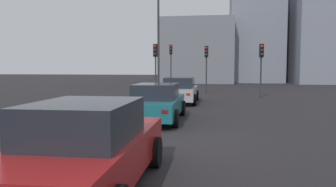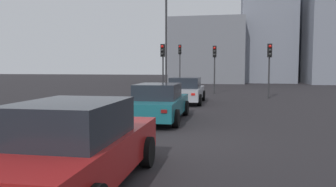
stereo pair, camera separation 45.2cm
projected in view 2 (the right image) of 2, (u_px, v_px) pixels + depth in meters
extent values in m
cube|color=black|center=(189.00, 143.00, 9.57)|extent=(160.00, 160.00, 0.20)
cube|color=#A8AAB2|center=(186.00, 93.00, 19.44)|extent=(4.62, 1.91, 0.64)
cube|color=#1E232B|center=(185.00, 83.00, 19.17)|extent=(2.09, 1.66, 0.60)
cylinder|color=black|center=(203.00, 96.00, 20.70)|extent=(0.64, 0.23, 0.64)
cylinder|color=black|center=(174.00, 95.00, 21.02)|extent=(0.64, 0.23, 0.64)
cylinder|color=black|center=(199.00, 100.00, 17.90)|extent=(0.64, 0.23, 0.64)
cylinder|color=black|center=(166.00, 99.00, 18.23)|extent=(0.64, 0.23, 0.64)
cube|color=red|center=(193.00, 94.00, 17.04)|extent=(0.03, 0.20, 0.11)
cube|color=red|center=(168.00, 94.00, 17.28)|extent=(0.03, 0.20, 0.11)
cube|color=#19606B|center=(159.00, 106.00, 13.03)|extent=(4.73, 1.85, 0.62)
cube|color=#1E232B|center=(158.00, 91.00, 12.75)|extent=(2.14, 1.60, 0.58)
cylinder|color=black|center=(186.00, 108.00, 14.33)|extent=(0.64, 0.23, 0.64)
cylinder|color=black|center=(146.00, 107.00, 14.63)|extent=(0.64, 0.23, 0.64)
cylinder|color=black|center=(176.00, 118.00, 11.47)|extent=(0.64, 0.23, 0.64)
cylinder|color=black|center=(127.00, 117.00, 11.77)|extent=(0.64, 0.23, 0.64)
cube|color=maroon|center=(164.00, 111.00, 10.59)|extent=(0.03, 0.20, 0.11)
cube|color=maroon|center=(126.00, 110.00, 10.81)|extent=(0.03, 0.20, 0.11)
cube|color=maroon|center=(78.00, 155.00, 5.67)|extent=(4.62, 1.81, 0.66)
cube|color=#1E232B|center=(71.00, 120.00, 5.40)|extent=(2.09, 1.56, 0.62)
cylinder|color=black|center=(147.00, 152.00, 6.94)|extent=(0.64, 0.23, 0.64)
cylinder|color=black|center=(70.00, 148.00, 7.25)|extent=(0.64, 0.23, 0.64)
cylinder|color=#2D2D30|center=(163.00, 77.00, 23.62)|extent=(0.11, 0.11, 2.84)
cube|color=black|center=(163.00, 50.00, 23.41)|extent=(0.23, 0.30, 0.90)
sphere|color=red|center=(162.00, 47.00, 23.29)|extent=(0.20, 0.20, 0.20)
sphere|color=black|center=(162.00, 50.00, 23.31)|extent=(0.20, 0.20, 0.20)
sphere|color=black|center=(162.00, 54.00, 23.33)|extent=(0.20, 0.20, 0.20)
cylinder|color=#2D2D30|center=(269.00, 78.00, 22.09)|extent=(0.11, 0.11, 2.76)
cube|color=black|center=(270.00, 50.00, 21.88)|extent=(0.22, 0.30, 0.90)
sphere|color=red|center=(270.00, 46.00, 21.75)|extent=(0.20, 0.20, 0.20)
sphere|color=black|center=(270.00, 50.00, 21.77)|extent=(0.20, 0.20, 0.20)
sphere|color=black|center=(270.00, 54.00, 21.79)|extent=(0.20, 0.20, 0.20)
cylinder|color=#2D2D30|center=(180.00, 72.00, 31.65)|extent=(0.11, 0.11, 3.34)
cube|color=black|center=(180.00, 49.00, 31.43)|extent=(0.21, 0.29, 0.90)
sphere|color=red|center=(180.00, 47.00, 31.30)|extent=(0.20, 0.20, 0.20)
sphere|color=black|center=(180.00, 49.00, 31.32)|extent=(0.20, 0.20, 0.20)
sphere|color=black|center=(180.00, 52.00, 31.34)|extent=(0.20, 0.20, 0.20)
cylinder|color=#2D2D30|center=(214.00, 76.00, 26.05)|extent=(0.11, 0.11, 2.87)
cube|color=black|center=(215.00, 52.00, 25.84)|extent=(0.22, 0.29, 0.90)
sphere|color=red|center=(215.00, 48.00, 25.72)|extent=(0.20, 0.20, 0.20)
sphere|color=black|center=(214.00, 51.00, 25.74)|extent=(0.20, 0.20, 0.20)
sphere|color=black|center=(214.00, 55.00, 25.76)|extent=(0.20, 0.20, 0.20)
cylinder|color=#2D2D30|center=(166.00, 36.00, 24.89)|extent=(0.16, 0.16, 8.95)
cube|color=gray|center=(327.00, 40.00, 45.13)|extent=(14.99, 6.90, 11.76)
cube|color=gray|center=(267.00, 26.00, 46.02)|extent=(8.97, 6.97, 15.67)
cube|color=slate|center=(208.00, 51.00, 45.00)|extent=(8.47, 9.64, 8.47)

